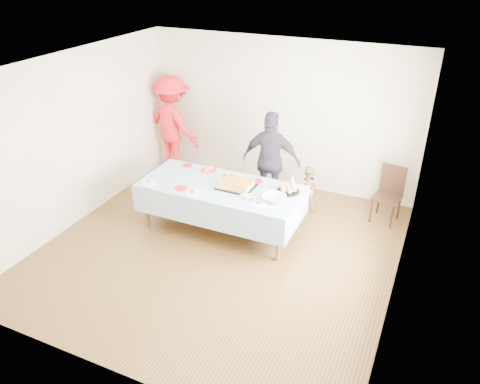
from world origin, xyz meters
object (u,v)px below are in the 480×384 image
at_px(party_table, 220,189).
at_px(adult_left, 173,124).
at_px(dining_chair, 389,191).
at_px(birthday_cake, 236,185).

relative_size(party_table, adult_left, 1.32).
relative_size(party_table, dining_chair, 2.68).
distance_m(party_table, adult_left, 2.52).
distance_m(dining_chair, adult_left, 4.24).
height_order(party_table, birthday_cake, birthday_cake).
xyz_separation_m(birthday_cake, dining_chair, (2.10, 1.37, -0.31)).
bearing_deg(birthday_cake, adult_left, 142.40).
bearing_deg(party_table, dining_chair, 31.15).
relative_size(party_table, birthday_cake, 4.50).
bearing_deg(dining_chair, party_table, -138.59).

